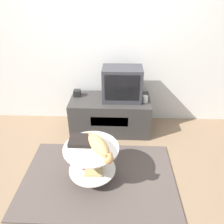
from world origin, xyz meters
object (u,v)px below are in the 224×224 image
object	(u,v)px
tv	(122,84)
dvd_box	(81,140)
speaker	(77,93)
cat	(99,146)

from	to	relation	value
tv	dvd_box	size ratio (longest dim) A/B	2.20
speaker	dvd_box	distance (m)	1.08
dvd_box	cat	world-z (taller)	cat
speaker	cat	distance (m)	1.27
dvd_box	cat	size ratio (longest dim) A/B	0.48
cat	dvd_box	bearing A→B (deg)	-152.02
dvd_box	tv	bearing A→B (deg)	64.68
speaker	tv	bearing A→B (deg)	-6.82
tv	speaker	bearing A→B (deg)	173.18
speaker	dvd_box	xyz separation A→B (m)	(0.22, -1.05, -0.08)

